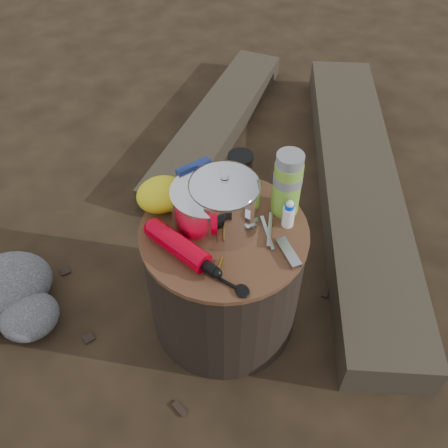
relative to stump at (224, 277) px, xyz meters
name	(u,v)px	position (x,y,z in m)	size (l,w,h in m)	color
ground	(224,315)	(0.00, 0.00, -0.23)	(60.00, 60.00, 0.00)	black
stump	(224,277)	(0.00, 0.00, 0.00)	(0.49, 0.49, 0.45)	black
rock_ring	(2,381)	(-0.73, -0.01, -0.13)	(0.43, 0.94, 0.19)	#505155
log_main	(358,185)	(0.76, 0.34, -0.15)	(0.30, 1.79, 0.15)	#352D22
log_small	(218,123)	(0.38, 1.01, -0.17)	(0.23, 1.27, 0.11)	#352D22
foil_windscreen	(208,207)	(-0.03, 0.05, 0.29)	(0.21, 0.21, 0.13)	white
camping_pot	(225,203)	(0.01, 0.01, 0.32)	(0.19, 0.19, 0.19)	silver
fuel_bottle	(179,246)	(-0.15, -0.03, 0.26)	(0.06, 0.25, 0.06)	red
thermos	(287,184)	(0.20, 0.01, 0.33)	(0.08, 0.08, 0.21)	#84C038
travel_mug	(240,170)	(0.12, 0.17, 0.28)	(0.07, 0.07, 0.11)	black
stuff_sack	(161,194)	(-0.13, 0.16, 0.28)	(0.15, 0.12, 0.10)	yellow
food_pouch	(196,184)	(-0.03, 0.15, 0.29)	(0.11, 0.02, 0.14)	navy
multitool	(288,253)	(0.13, -0.15, 0.23)	(0.03, 0.11, 0.01)	#ABABB0
pot_grabber	(267,232)	(0.11, -0.06, 0.23)	(0.03, 0.13, 0.01)	#ABABB0
spork	(221,279)	(-0.08, -0.16, 0.23)	(0.03, 0.14, 0.01)	black
squeeze_bottle	(289,214)	(0.18, -0.05, 0.27)	(0.04, 0.04, 0.08)	white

